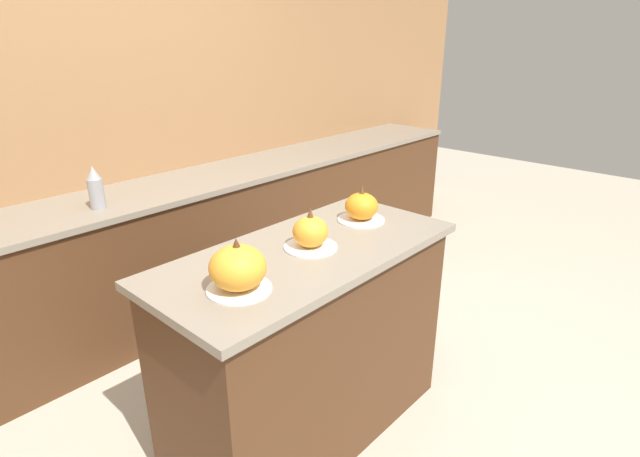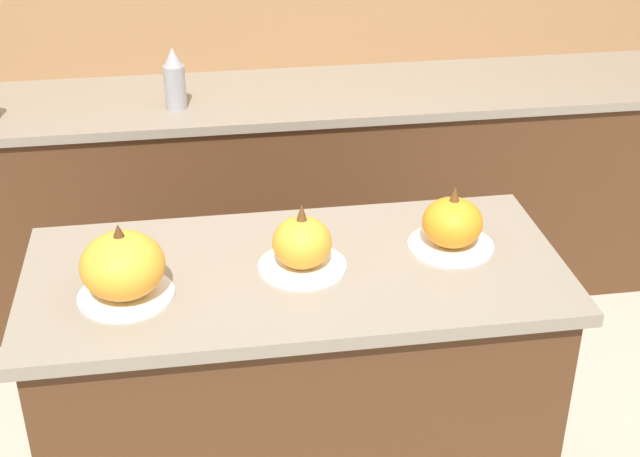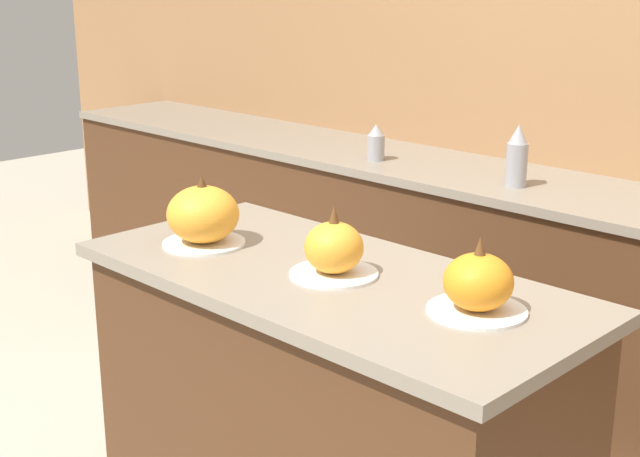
% 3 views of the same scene
% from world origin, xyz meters
% --- Properties ---
extents(kitchen_island, '(1.35, 0.62, 0.94)m').
position_xyz_m(kitchen_island, '(0.00, 0.00, 0.47)').
color(kitchen_island, '#4C2D19').
rests_on(kitchen_island, ground_plane).
extents(back_counter, '(6.00, 0.60, 0.89)m').
position_xyz_m(back_counter, '(0.00, 1.39, 0.44)').
color(back_counter, '#4C2D19').
rests_on(back_counter, ground_plane).
extents(pumpkin_cake_left, '(0.23, 0.23, 0.20)m').
position_xyz_m(pumpkin_cake_left, '(-0.41, -0.07, 1.02)').
color(pumpkin_cake_left, white).
rests_on(pumpkin_cake_left, kitchen_island).
extents(pumpkin_cake_center, '(0.22, 0.22, 0.18)m').
position_xyz_m(pumpkin_cake_center, '(0.02, 0.00, 1.00)').
color(pumpkin_cake_center, white).
rests_on(pumpkin_cake_center, kitchen_island).
extents(pumpkin_cake_right, '(0.22, 0.22, 0.18)m').
position_xyz_m(pumpkin_cake_right, '(0.41, 0.04, 1.00)').
color(pumpkin_cake_right, white).
rests_on(pumpkin_cake_right, kitchen_island).
extents(bottle_tall, '(0.08, 0.08, 0.23)m').
position_xyz_m(bottle_tall, '(-0.28, 1.29, 1.00)').
color(bottle_tall, '#99999E').
rests_on(bottle_tall, back_counter).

